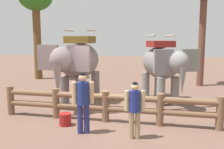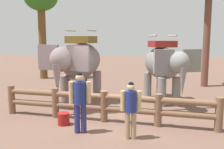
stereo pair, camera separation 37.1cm
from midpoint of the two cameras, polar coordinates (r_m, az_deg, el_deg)
ground_plane at (r=8.92m, az=-2.33°, el=-9.97°), size 60.00×60.00×0.00m
log_fence at (r=8.48m, az=-2.73°, el=-6.67°), size 7.40×0.73×1.05m
elephant_near_left at (r=10.68m, az=-8.65°, el=2.66°), size 2.08×3.71×3.14m
elephant_center at (r=11.09m, az=10.37°, el=2.20°), size 2.59×3.45×2.92m
tourist_woman_in_black at (r=7.41m, az=-8.00°, el=-5.39°), size 0.63×0.42×1.82m
tourist_man_in_blue at (r=7.01m, az=3.64°, el=-7.14°), size 0.57×0.35×1.61m
tree_back_center at (r=18.08m, az=-17.48°, el=15.52°), size 2.26×2.26×6.49m
feed_bucket at (r=8.39m, az=-11.79°, el=-9.92°), size 0.38×0.38×0.39m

